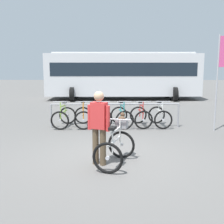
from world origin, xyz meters
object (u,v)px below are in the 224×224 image
at_px(racked_bike_lime, 64,117).
at_px(racked_bike_white, 160,116).
at_px(racked_bike_orange, 83,117).
at_px(banner_flag, 222,65).
at_px(racked_bike_red, 141,116).
at_px(racked_bike_blue, 103,117).
at_px(bus_distant, 123,73).
at_px(racked_bike_teal, 122,117).
at_px(person_with_featured_bike, 99,125).
at_px(featured_bicycle, 117,143).

relative_size(racked_bike_lime, racked_bike_white, 0.99).
height_order(racked_bike_orange, racked_bike_white, same).
bearing_deg(banner_flag, racked_bike_red, 165.85).
xyz_separation_m(racked_bike_blue, bus_distant, (0.92, 8.73, 1.37)).
distance_m(racked_bike_orange, racked_bike_blue, 0.70).
relative_size(racked_bike_blue, racked_bike_white, 0.98).
bearing_deg(racked_bike_lime, racked_bike_teal, 3.06).
bearing_deg(banner_flag, racked_bike_blue, 171.75).
bearing_deg(banner_flag, racked_bike_white, 159.95).
bearing_deg(person_with_featured_bike, racked_bike_teal, 81.88).
distance_m(racked_bike_orange, racked_bike_white, 2.80).
bearing_deg(racked_bike_white, racked_bike_orange, -176.94).
bearing_deg(person_with_featured_bike, racked_bike_lime, 111.45).
bearing_deg(racked_bike_lime, person_with_featured_bike, -68.55).
relative_size(racked_bike_white, banner_flag, 0.37).
bearing_deg(bus_distant, person_with_featured_bike, -93.56).
bearing_deg(racked_bike_lime, racked_bike_red, 3.06).
relative_size(racked_bike_lime, person_with_featured_bike, 0.71).
xyz_separation_m(racked_bike_blue, racked_bike_red, (1.40, 0.07, -0.00)).
distance_m(featured_bicycle, bus_distant, 12.69).
relative_size(bus_distant, banner_flag, 3.15).
bearing_deg(person_with_featured_bike, racked_bike_white, 64.20).
bearing_deg(racked_bike_red, person_with_featured_bike, -107.46).
distance_m(racked_bike_blue, racked_bike_red, 1.40).
height_order(racked_bike_lime, racked_bike_white, same).
relative_size(racked_bike_blue, person_with_featured_bike, 0.70).
bearing_deg(racked_bike_blue, racked_bike_lime, -176.94).
bearing_deg(racked_bike_white, featured_bicycle, -111.56).
xyz_separation_m(racked_bike_orange, racked_bike_red, (2.10, 0.11, -0.00)).
bearing_deg(racked_bike_teal, racked_bike_white, 3.06).
relative_size(racked_bike_lime, racked_bike_teal, 0.95).
bearing_deg(featured_bicycle, bus_distant, 88.17).
height_order(person_with_featured_bike, banner_flag, banner_flag).
bearing_deg(banner_flag, person_with_featured_bike, -138.78).
bearing_deg(racked_bike_blue, racked_bike_red, 3.06).
xyz_separation_m(racked_bike_teal, bus_distant, (0.22, 8.69, 1.37)).
bearing_deg(racked_bike_orange, racked_bike_red, 3.06).
distance_m(racked_bike_orange, banner_flag, 5.07).
relative_size(racked_bike_orange, bus_distant, 0.12).
distance_m(racked_bike_lime, banner_flag, 5.72).
distance_m(racked_bike_blue, banner_flag, 4.44).
bearing_deg(bus_distant, banner_flag, -71.74).
distance_m(racked_bike_lime, racked_bike_white, 3.50).
bearing_deg(banner_flag, bus_distant, 108.26).
height_order(featured_bicycle, banner_flag, banner_flag).
height_order(racked_bike_lime, banner_flag, banner_flag).
xyz_separation_m(person_with_featured_bike, banner_flag, (3.86, 3.38, 1.32)).
bearing_deg(bus_distant, racked_bike_lime, -104.74).
height_order(racked_bike_blue, racked_bike_white, same).
relative_size(racked_bike_blue, banner_flag, 0.36).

